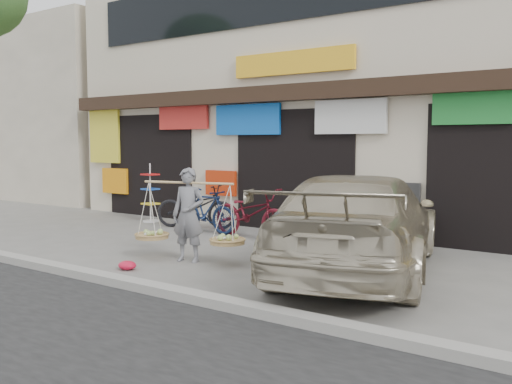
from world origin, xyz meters
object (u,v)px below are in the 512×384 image
Objects in this scene: street_vendor at (188,219)px; bike_1 at (206,211)px; bike_0 at (196,206)px; display_rack at (150,198)px; suv at (359,224)px; bike_2 at (251,213)px.

street_vendor is 1.19× the size of bike_1.
bike_0 is (-2.38, 2.86, -0.22)m from street_vendor.
bike_1 is 1.12× the size of display_rack.
bike_1 is 0.29× the size of suv.
street_vendor reaches higher than suv.
suv is at bearing -107.20° from bike_1.
display_rack is (-1.59, 0.11, 0.09)m from bike_0.
suv reaches higher than bike_1.
street_vendor reaches higher than display_rack.
display_rack is at bearing -33.44° from suv.
suv is (5.03, -1.96, 0.25)m from bike_0.
street_vendor is at bearing -160.12° from bike_0.
suv is (2.66, 0.89, 0.04)m from street_vendor.
bike_0 is 1.91m from bike_2.
display_rack reaches higher than bike_0.
bike_1 is at bearing 97.41° from bike_2.
display_rack is (-2.25, 0.51, 0.10)m from bike_1.
bike_1 is 4.66m from suv.
bike_1 is 0.82× the size of bike_2.
bike_2 reaches higher than bike_1.
suv is 3.83× the size of display_rack.
bike_0 is 0.77m from bike_1.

